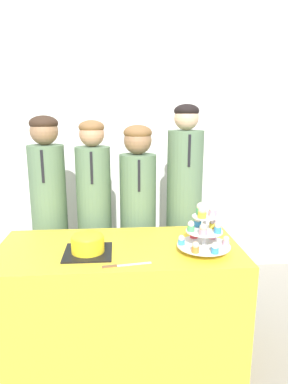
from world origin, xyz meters
name	(u,v)px	position (x,y,z in m)	size (l,w,h in m)	color
wall_back	(117,130)	(0.00, 1.60, 1.35)	(9.00, 0.06, 2.70)	silver
table	(120,305)	(0.00, 0.33, 0.37)	(1.40, 0.66, 0.75)	yellow
round_cake	(88,243)	(-0.17, 0.25, 0.81)	(0.26, 0.26, 0.13)	black
cake_knife	(118,266)	(0.00, 0.07, 0.75)	(0.26, 0.06, 0.01)	silver
cupcake_stand	(204,231)	(0.47, 0.22, 0.87)	(0.30, 0.30, 0.28)	silver
student_0	(50,221)	(-0.50, 0.89, 0.73)	(0.25, 0.26, 1.49)	#567556
student_1	(95,223)	(-0.17, 0.89, 0.71)	(0.25, 0.25, 1.46)	#567556
student_2	(138,224)	(0.15, 0.89, 0.70)	(0.26, 0.27, 1.42)	#567556
student_3	(184,215)	(0.49, 0.89, 0.76)	(0.26, 0.26, 1.56)	#567556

